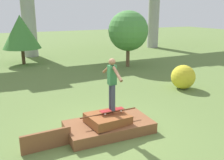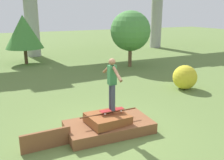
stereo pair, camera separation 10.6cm
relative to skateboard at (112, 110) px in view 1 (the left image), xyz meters
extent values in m
plane|color=olive|center=(-0.08, 0.05, -0.73)|extent=(80.00, 80.00, 0.00)
cube|color=brown|center=(-0.08, 0.05, -0.57)|extent=(2.70, 1.48, 0.34)
cube|color=brown|center=(-0.15, -0.01, -0.26)|extent=(1.33, 1.11, 0.34)
cylinder|color=#5B3319|center=(-0.08, 0.05, -0.10)|extent=(1.86, 0.04, 0.04)
cube|color=brown|center=(-2.04, -0.12, -0.47)|extent=(1.37, 0.12, 0.53)
cube|color=maroon|center=(0.00, 0.00, 0.01)|extent=(0.77, 0.19, 0.01)
cylinder|color=silver|center=(0.27, 0.08, -0.05)|extent=(0.05, 0.03, 0.05)
cylinder|color=silver|center=(0.27, -0.08, -0.05)|extent=(0.05, 0.03, 0.05)
cylinder|color=silver|center=(-0.27, 0.08, -0.05)|extent=(0.05, 0.03, 0.05)
cylinder|color=silver|center=(-0.27, -0.08, -0.05)|extent=(0.05, 0.03, 0.05)
cylinder|color=#383D4C|center=(0.00, 0.08, 0.42)|extent=(0.12, 0.12, 0.80)
cylinder|color=#383D4C|center=(0.00, -0.08, 0.42)|extent=(0.12, 0.12, 0.80)
cube|color=#2D6638|center=(0.00, 0.00, 1.11)|extent=(0.22, 0.21, 0.58)
sphere|color=brown|center=(0.00, 0.00, 1.50)|extent=(0.21, 0.21, 0.21)
cylinder|color=brown|center=(0.00, 0.35, 1.21)|extent=(0.09, 0.53, 0.37)
cylinder|color=brown|center=(0.00, -0.35, 1.21)|extent=(0.09, 0.53, 0.37)
cylinder|color=#9E9E99|center=(-0.08, 15.00, 2.55)|extent=(1.10, 1.10, 6.57)
cylinder|color=#9E9E99|center=(12.02, 15.00, 2.55)|extent=(1.10, 1.10, 6.57)
cylinder|color=brown|center=(5.14, 8.06, -0.10)|extent=(0.24, 0.24, 1.27)
sphere|color=#4C8E42|center=(5.14, 8.06, 1.65)|extent=(2.62, 2.62, 2.62)
cylinder|color=#4C3823|center=(-1.09, 12.00, -0.18)|extent=(0.24, 0.24, 1.11)
cone|color=#428438|center=(-1.09, 12.00, 1.52)|extent=(2.60, 2.60, 2.28)
sphere|color=gold|center=(5.07, 2.55, -0.15)|extent=(1.16, 1.16, 1.16)
camera|label=1|loc=(-3.12, -6.36, 2.93)|focal=40.00mm
camera|label=2|loc=(-3.02, -6.41, 2.93)|focal=40.00mm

